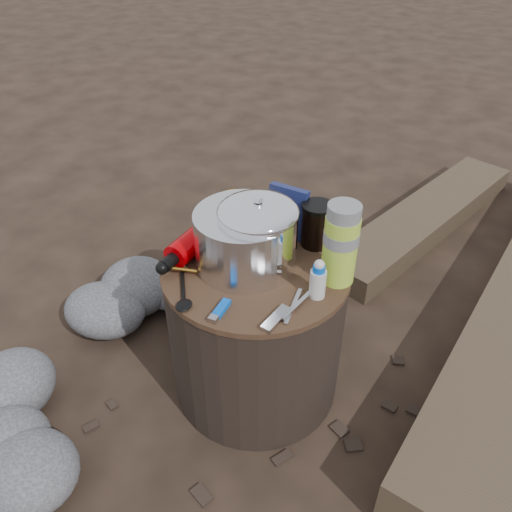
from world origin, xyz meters
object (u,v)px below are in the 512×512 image
(camping_pot, at_px, (258,235))
(fuel_bottle, at_px, (198,238))
(thermos, at_px, (340,244))
(stump, at_px, (256,329))
(travel_mug, at_px, (317,225))

(camping_pot, bearing_deg, fuel_bottle, 174.36)
(camping_pot, xyz_separation_m, thermos, (0.20, 0.02, 0.01))
(stump, relative_size, camping_pot, 2.50)
(fuel_bottle, xyz_separation_m, travel_mug, (0.29, 0.13, 0.03))
(stump, bearing_deg, travel_mug, 53.18)
(stump, distance_m, camping_pot, 0.32)
(thermos, bearing_deg, travel_mug, 125.75)
(thermos, bearing_deg, camping_pot, -173.09)
(thermos, bearing_deg, fuel_bottle, -178.99)
(stump, height_order, camping_pot, camping_pot)
(fuel_bottle, relative_size, thermos, 1.32)
(camping_pot, distance_m, thermos, 0.20)
(fuel_bottle, bearing_deg, thermos, 9.81)
(camping_pot, height_order, travel_mug, camping_pot)
(camping_pot, distance_m, travel_mug, 0.19)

